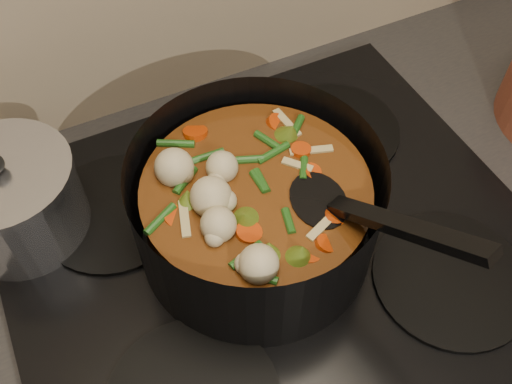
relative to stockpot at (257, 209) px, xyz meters
name	(u,v)px	position (x,y,z in m)	size (l,w,h in m)	color
counter	(268,379)	(0.02, -0.02, -0.54)	(2.64, 0.64, 0.91)	brown
stovetop	(275,249)	(0.02, -0.02, -0.07)	(0.62, 0.54, 0.03)	black
stockpot	(257,209)	(0.00, 0.00, 0.00)	(0.30, 0.36, 0.20)	black
saucepan	(14,200)	(-0.24, 0.14, -0.01)	(0.16, 0.16, 0.13)	silver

